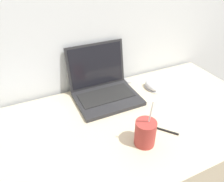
% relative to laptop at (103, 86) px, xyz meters
% --- Properties ---
extents(desk, '(1.32, 0.73, 0.74)m').
position_rel_laptop_xyz_m(desk, '(0.08, -0.25, -0.43)').
color(desk, beige).
rests_on(desk, ground_plane).
extents(laptop, '(0.33, 0.31, 0.27)m').
position_rel_laptop_xyz_m(laptop, '(0.00, 0.00, 0.00)').
color(laptop, '#232326').
rests_on(laptop, desk).
extents(drink_cup, '(0.09, 0.09, 0.23)m').
position_rel_laptop_xyz_m(drink_cup, '(0.01, -0.40, 0.00)').
color(drink_cup, '#9E332D').
rests_on(drink_cup, desk).
extents(computer_mouse, '(0.06, 0.11, 0.04)m').
position_rel_laptop_xyz_m(computer_mouse, '(0.28, -0.06, -0.04)').
color(computer_mouse, '#B2B2B7').
rests_on(computer_mouse, desk).
extents(external_keyboard, '(0.41, 0.14, 0.02)m').
position_rel_laptop_xyz_m(external_keyboard, '(-0.46, -0.06, -0.05)').
color(external_keyboard, silver).
rests_on(external_keyboard, desk).
extents(usb_stick, '(0.02, 0.06, 0.01)m').
position_rel_laptop_xyz_m(usb_stick, '(0.19, 0.08, -0.05)').
color(usb_stick, '#99999E').
rests_on(usb_stick, desk).
extents(pen, '(0.10, 0.11, 0.01)m').
position_rel_laptop_xyz_m(pen, '(0.13, -0.38, -0.05)').
color(pen, black).
rests_on(pen, desk).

